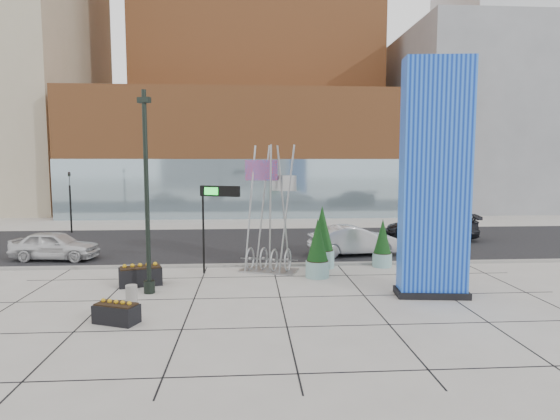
{
  "coord_description": "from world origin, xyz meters",
  "views": [
    {
      "loc": [
        -0.08,
        -17.01,
        4.73
      ],
      "look_at": [
        1.2,
        2.0,
        2.78
      ],
      "focal_mm": 30.0,
      "sensor_mm": 36.0,
      "label": 1
    }
  ],
  "objects": [
    {
      "name": "lamp_post",
      "position": [
        -3.7,
        -0.13,
        2.97
      ],
      "size": [
        0.49,
        0.4,
        7.26
      ],
      "rotation": [
        0.0,
        0.0,
        -0.36
      ],
      "color": "black",
      "rests_on": "ground"
    },
    {
      "name": "round_planter_mid",
      "position": [
        3.2,
        3.6,
        1.33
      ],
      "size": [
        1.12,
        1.12,
        2.81
      ],
      "color": "#87B6B3",
      "rests_on": "ground"
    },
    {
      "name": "round_planter_west",
      "position": [
        2.73,
        1.8,
        1.15
      ],
      "size": [
        0.98,
        0.98,
        2.44
      ],
      "color": "#87B6B3",
      "rests_on": "ground"
    },
    {
      "name": "public_art_sculpture",
      "position": [
        0.79,
        3.0,
        1.44
      ],
      "size": [
        2.69,
        1.98,
        5.49
      ],
      "rotation": [
        0.0,
        0.0,
        -0.36
      ],
      "color": "#A8AAAD",
      "rests_on": "ground"
    },
    {
      "name": "building_grey_parking",
      "position": [
        26.0,
        32.0,
        9.0
      ],
      "size": [
        20.0,
        18.0,
        18.0
      ],
      "primitive_type": "cube",
      "color": "slate",
      "rests_on": "ground"
    },
    {
      "name": "traffic_signal",
      "position": [
        -12.0,
        15.0,
        2.3
      ],
      "size": [
        0.15,
        0.18,
        4.1
      ],
      "color": "black",
      "rests_on": "ground"
    },
    {
      "name": "box_planter_north",
      "position": [
        -4.28,
        1.0,
        0.4
      ],
      "size": [
        1.74,
        1.22,
        0.87
      ],
      "rotation": [
        0.0,
        0.0,
        0.3
      ],
      "color": "black",
      "rests_on": "ground"
    },
    {
      "name": "ground",
      "position": [
        0.0,
        0.0,
        0.0
      ],
      "size": [
        160.0,
        160.0,
        0.0
      ],
      "primitive_type": "plane",
      "color": "#9E9991",
      "rests_on": "ground"
    },
    {
      "name": "car_silver_mid",
      "position": [
        5.26,
        6.23,
        0.75
      ],
      "size": [
        4.73,
        2.18,
        1.5
      ],
      "primitive_type": "imported",
      "rotation": [
        0.0,
        0.0,
        1.7
      ],
      "color": "#B5B7BE",
      "rests_on": "ground"
    },
    {
      "name": "car_white_west",
      "position": [
        -9.49,
        6.04,
        0.7
      ],
      "size": [
        4.26,
        2.1,
        1.4
      ],
      "primitive_type": "imported",
      "rotation": [
        0.0,
        0.0,
        1.46
      ],
      "color": "silver",
      "rests_on": "ground"
    },
    {
      "name": "round_planter_east",
      "position": [
        5.97,
        3.57,
        1.03
      ],
      "size": [
        0.87,
        0.87,
        2.18
      ],
      "color": "#87B6B3",
      "rests_on": "ground"
    },
    {
      "name": "tower_podium",
      "position": [
        1.0,
        27.0,
        5.5
      ],
      "size": [
        34.0,
        10.0,
        11.0
      ],
      "primitive_type": "cube",
      "color": "#A65E30",
      "rests_on": "ground"
    },
    {
      "name": "tower_glass_front",
      "position": [
        1.0,
        22.2,
        2.5
      ],
      "size": [
        34.0,
        0.6,
        5.0
      ],
      "primitive_type": "cube",
      "color": "#8CA5B2",
      "rests_on": "ground"
    },
    {
      "name": "street_asphalt",
      "position": [
        0.0,
        10.0,
        0.01
      ],
      "size": [
        80.0,
        12.0,
        0.02
      ],
      "primitive_type": "cube",
      "color": "black",
      "rests_on": "ground"
    },
    {
      "name": "concrete_bollard",
      "position": [
        -3.94,
        -1.77,
        0.36
      ],
      "size": [
        0.37,
        0.37,
        0.73
      ],
      "primitive_type": "cylinder",
      "color": "gray",
      "rests_on": "ground"
    },
    {
      "name": "overhead_street_sign",
      "position": [
        -1.37,
        2.8,
        3.23
      ],
      "size": [
        1.7,
        0.82,
        3.76
      ],
      "rotation": [
        0.0,
        0.0,
        -0.39
      ],
      "color": "black",
      "rests_on": "ground"
    },
    {
      "name": "curb_edge",
      "position": [
        0.0,
        4.0,
        0.06
      ],
      "size": [
        80.0,
        0.3,
        0.12
      ],
      "primitive_type": "cube",
      "color": "gray",
      "rests_on": "ground"
    },
    {
      "name": "car_dark_east",
      "position": [
        11.01,
        10.59,
        0.8
      ],
      "size": [
        5.89,
        3.43,
        1.6
      ],
      "primitive_type": "imported",
      "rotation": [
        0.0,
        0.0,
        -1.8
      ],
      "color": "black",
      "rests_on": "ground"
    },
    {
      "name": "box_planter_south",
      "position": [
        -4.0,
        -3.31,
        0.32
      ],
      "size": [
        1.43,
        1.08,
        0.71
      ],
      "rotation": [
        0.0,
        0.0,
        -0.39
      ],
      "color": "black",
      "rests_on": "ground"
    },
    {
      "name": "blue_pylon",
      "position": [
        6.37,
        -1.18,
        4.0
      ],
      "size": [
        2.59,
        1.37,
        8.28
      ],
      "rotation": [
        0.0,
        0.0,
        -0.11
      ],
      "color": "#0B2BA9",
      "rests_on": "ground"
    }
  ]
}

